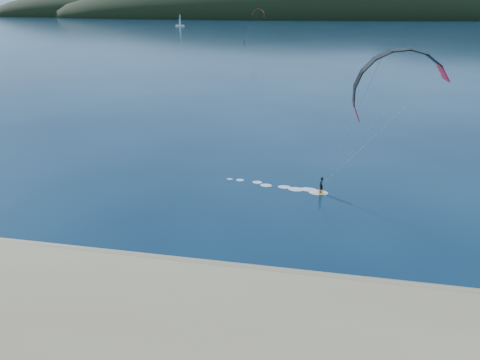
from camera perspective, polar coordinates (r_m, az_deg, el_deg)
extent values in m
plane|color=#071B35|center=(28.92, -13.86, -16.14)|extent=(1800.00, 1800.00, 0.00)
cube|color=olive|center=(32.20, -10.63, -11.28)|extent=(220.00, 2.50, 0.10)
ellipsoid|color=black|center=(742.91, 6.38, 21.04)|extent=(840.00, 280.00, 110.00)
ellipsoid|color=black|center=(890.63, -16.45, 20.55)|extent=(520.00, 220.00, 90.00)
cube|color=orange|center=(43.91, 10.88, -1.69)|extent=(0.49, 1.37, 0.08)
imported|color=black|center=(43.57, 10.96, -0.66)|extent=(0.42, 0.62, 1.67)
cylinder|color=gray|center=(39.69, 15.67, 4.69)|extent=(0.02, 0.02, 11.96)
cube|color=orange|center=(228.56, 0.59, 18.09)|extent=(0.95, 1.26, 0.07)
imported|color=black|center=(228.50, 0.59, 18.28)|extent=(0.86, 0.92, 1.51)
cylinder|color=gray|center=(224.27, 1.55, 19.89)|extent=(0.02, 0.02, 15.97)
cube|color=white|center=(436.05, -8.17, 20.06)|extent=(8.13, 2.68, 1.42)
cylinder|color=white|center=(435.86, -8.21, 20.79)|extent=(0.20, 0.20, 11.17)
cube|color=white|center=(437.19, -8.14, 20.80)|extent=(0.07, 2.64, 8.12)
cube|color=white|center=(434.36, -8.26, 20.51)|extent=(0.07, 2.03, 5.08)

